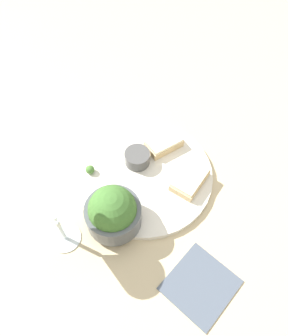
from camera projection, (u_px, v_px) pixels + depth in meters
ground_plane at (144, 176)px, 0.76m from camera, size 4.00×4.00×0.00m
dinner_plate at (144, 174)px, 0.75m from camera, size 0.31×0.31×0.01m
salad_bowl at (113, 212)px, 0.65m from camera, size 0.11×0.11×0.10m
sauce_ramekin at (136, 158)px, 0.74m from camera, size 0.06×0.06×0.03m
cheese_toast_near at (190, 179)px, 0.72m from camera, size 0.10×0.09×0.03m
cheese_toast_far at (164, 143)px, 0.77m from camera, size 0.09×0.06×0.03m
wine_glass at (51, 212)px, 0.57m from camera, size 0.09×0.09×0.18m
garnish at (90, 170)px, 0.74m from camera, size 0.02×0.02×0.02m
napkin at (200, 285)px, 0.62m from camera, size 0.15×0.15×0.01m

